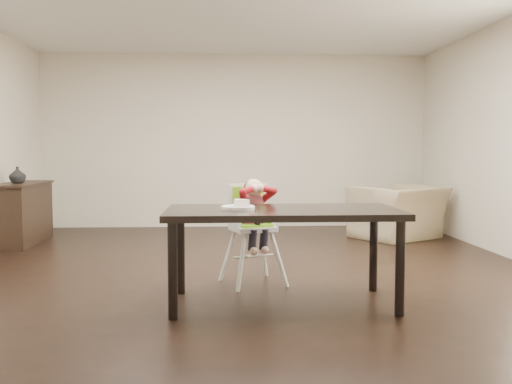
% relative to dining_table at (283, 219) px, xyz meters
% --- Properties ---
extents(ground, '(7.00, 7.00, 0.00)m').
position_rel_dining_table_xyz_m(ground, '(-0.28, 1.10, -0.67)').
color(ground, black).
rests_on(ground, ground).
extents(room_walls, '(6.02, 7.02, 2.71)m').
position_rel_dining_table_xyz_m(room_walls, '(-0.28, 1.10, 1.18)').
color(room_walls, beige).
rests_on(room_walls, ground).
extents(dining_table, '(1.80, 0.90, 0.75)m').
position_rel_dining_table_xyz_m(dining_table, '(0.00, 0.00, 0.00)').
color(dining_table, black).
rests_on(dining_table, ground).
extents(high_chair, '(0.50, 0.50, 0.95)m').
position_rel_dining_table_xyz_m(high_chair, '(-0.20, 0.72, -0.00)').
color(high_chair, white).
rests_on(high_chair, ground).
extents(plate, '(0.30, 0.30, 0.08)m').
position_rel_dining_table_xyz_m(plate, '(-0.34, 0.00, 0.11)').
color(plate, white).
rests_on(plate, dining_table).
extents(armchair, '(1.31, 1.19, 0.96)m').
position_rel_dining_table_xyz_m(armchair, '(1.92, 3.25, -0.19)').
color(armchair, tan).
rests_on(armchair, ground).
extents(sideboard, '(0.44, 1.26, 0.79)m').
position_rel_dining_table_xyz_m(sideboard, '(-3.06, 3.09, -0.27)').
color(sideboard, black).
rests_on(sideboard, ground).
extents(vase, '(0.27, 0.27, 0.20)m').
position_rel_dining_table_xyz_m(vase, '(-3.06, 2.94, 0.22)').
color(vase, '#99999E').
rests_on(vase, sideboard).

